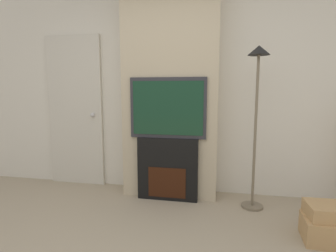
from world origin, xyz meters
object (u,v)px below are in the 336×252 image
object	(u,v)px
fireplace	(168,169)
television	(168,108)
box_stack	(325,224)
floor_lamp	(257,94)

from	to	relation	value
fireplace	television	bearing A→B (deg)	-90.00
television	box_stack	bearing A→B (deg)	-22.47
box_stack	television	bearing A→B (deg)	157.53
television	floor_lamp	distance (m)	1.01
floor_lamp	television	bearing A→B (deg)	177.13
floor_lamp	box_stack	xyz separation A→B (m)	(0.55, -0.59, -1.14)
fireplace	box_stack	xyz separation A→B (m)	(1.54, -0.64, -0.22)
television	floor_lamp	world-z (taller)	floor_lamp
fireplace	box_stack	size ratio (longest dim) A/B	2.03
fireplace	floor_lamp	bearing A→B (deg)	-2.98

